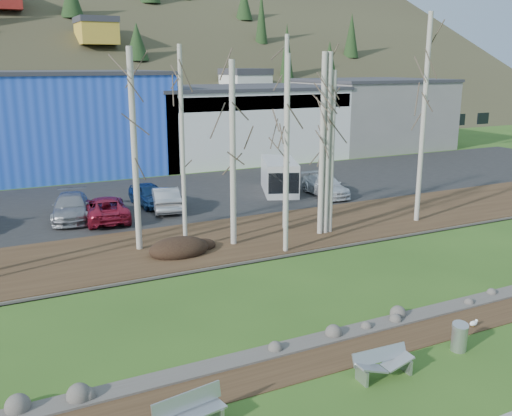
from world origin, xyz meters
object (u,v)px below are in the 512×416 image
bench_intact (189,414)px  car_1 (106,208)px  car_3 (149,195)px  van_white (280,177)px  car_4 (165,198)px  litter_bin (459,338)px  bench_damaged (383,363)px  car_5 (325,186)px  seagull (474,323)px  car_2 (71,207)px

bench_intact → car_1: bearing=74.0°
car_1 → car_3: bearing=-138.8°
bench_intact → van_white: size_ratio=0.36×
car_4 → van_white: size_ratio=0.78×
litter_bin → van_white: (5.78, 22.15, 0.84)m
car_3 → van_white: 9.21m
bench_damaged → litter_bin: bearing=5.1°
car_5 → bench_damaged: bearing=-112.5°
seagull → car_3: bearing=106.0°
car_5 → car_3: bearing=173.7°
litter_bin → car_2: size_ratio=0.17×
car_3 → car_4: 1.67m
car_2 → car_5: car_2 is taller
seagull → car_2: car_2 is taller
car_1 → car_2: size_ratio=1.00×
bench_intact → car_1: 20.44m
bench_intact → car_4: (6.22, 21.02, 0.38)m
car_2 → car_4: bearing=7.8°
litter_bin → car_5: 21.49m
car_1 → van_white: 12.57m
car_1 → car_5: car_1 is taller
litter_bin → car_5: car_5 is taller
bench_damaged → car_5: bearing=63.3°
litter_bin → van_white: size_ratio=0.15×
litter_bin → car_4: (-2.86, 21.01, 0.44)m
litter_bin → car_4: size_ratio=0.19×
bench_damaged → car_2: (-5.23, 21.53, 0.45)m
car_4 → car_3: bearing=-59.0°
car_2 → bench_intact: bearing=-80.1°
car_4 → car_5: 11.00m
seagull → car_3: car_3 is taller
seagull → car_5: car_5 is taller
car_1 → van_white: size_ratio=0.89×
bench_damaged → car_2: 22.16m
car_4 → bench_damaged: bearing=100.9°
car_2 → van_white: bearing=14.8°
litter_bin → van_white: bearing=75.4°
bench_intact → litter_bin: bearing=-9.1°
seagull → car_4: car_4 is taller
car_2 → car_4: 5.54m
litter_bin → van_white: 22.90m
seagull → car_5: bearing=74.0°
car_4 → van_white: (8.64, 1.14, 0.41)m
car_3 → car_2: bearing=-171.0°
bench_damaged → car_2: size_ratio=0.37×
litter_bin → seagull: bearing=29.7°
car_3 → van_white: van_white is taller
litter_bin → car_3: (-3.41, 22.58, 0.42)m
litter_bin → bench_intact: bearing=-179.9°
car_1 → car_5: (14.73, -0.38, -0.02)m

